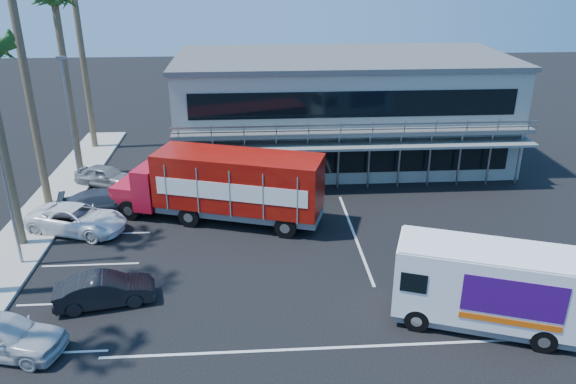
{
  "coord_description": "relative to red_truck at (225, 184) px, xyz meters",
  "views": [
    {
      "loc": [
        -3.22,
        -22.83,
        13.53
      ],
      "look_at": [
        -1.45,
        3.57,
        2.3
      ],
      "focal_mm": 35.0,
      "sensor_mm": 36.0,
      "label": 1
    }
  ],
  "objects": [
    {
      "name": "parked_car_d",
      "position": [
        -6.78,
        1.25,
        -1.43
      ],
      "size": [
        5.17,
        2.96,
        1.41
      ],
      "primitive_type": "imported",
      "rotation": [
        0.0,
        0.0,
        1.78
      ],
      "color": "#313842",
      "rests_on": "ground"
    },
    {
      "name": "red_truck",
      "position": [
        0.0,
        0.0,
        0.0
      ],
      "size": [
        11.79,
        6.03,
        3.88
      ],
      "rotation": [
        0.0,
        0.0,
        -0.31
      ],
      "color": "#AE0E20",
      "rests_on": "ground"
    },
    {
      "name": "palm_e",
      "position": [
        -9.94,
        7.76,
        8.44
      ],
      "size": [
        2.8,
        2.8,
        12.25
      ],
      "color": "brown",
      "rests_on": "ground"
    },
    {
      "name": "white_van",
      "position": [
        10.42,
        -10.24,
        -0.33
      ],
      "size": [
        7.36,
        4.61,
        3.4
      ],
      "rotation": [
        0.0,
        0.0,
        -0.35
      ],
      "color": "white",
      "rests_on": "ground"
    },
    {
      "name": "building",
      "position": [
        7.76,
        9.7,
        1.52
      ],
      "size": [
        22.4,
        12.0,
        7.3
      ],
      "color": "gray",
      "rests_on": "ground"
    },
    {
      "name": "parked_car_b",
      "position": [
        -4.74,
        -7.74,
        -1.47
      ],
      "size": [
        4.26,
        2.21,
        1.34
      ],
      "primitive_type": "imported",
      "rotation": [
        0.0,
        0.0,
        1.77
      ],
      "color": "black",
      "rests_on": "ground"
    },
    {
      "name": "parked_car_e",
      "position": [
        -7.74,
        5.56,
        -1.47
      ],
      "size": [
        4.2,
        2.83,
        1.33
      ],
      "primitive_type": "imported",
      "rotation": [
        0.0,
        0.0,
        1.21
      ],
      "color": "gray",
      "rests_on": "ground"
    },
    {
      "name": "ground",
      "position": [
        4.76,
        -5.24,
        -2.14
      ],
      "size": [
        120.0,
        120.0,
        0.0
      ],
      "primitive_type": "plane",
      "color": "black",
      "rests_on": "ground"
    },
    {
      "name": "parked_car_a",
      "position": [
        -7.74,
        -10.67,
        -1.35
      ],
      "size": [
        4.91,
        2.87,
        1.57
      ],
      "primitive_type": "imported",
      "rotation": [
        0.0,
        0.0,
        1.34
      ],
      "color": "silver",
      "rests_on": "ground"
    },
    {
      "name": "light_pole_near",
      "position": [
        -9.44,
        -4.24,
        2.36
      ],
      "size": [
        0.5,
        0.25,
        8.09
      ],
      "color": "gray",
      "rests_on": "ground"
    },
    {
      "name": "light_pole_far",
      "position": [
        -9.44,
        5.76,
        2.36
      ],
      "size": [
        0.5,
        0.25,
        8.09
      ],
      "color": "gray",
      "rests_on": "ground"
    },
    {
      "name": "curb_strip",
      "position": [
        -10.24,
        0.76,
        -2.06
      ],
      "size": [
        3.0,
        32.0,
        0.16
      ],
      "primitive_type": "cube",
      "color": "#A5A399",
      "rests_on": "ground"
    },
    {
      "name": "parked_car_c",
      "position": [
        -7.74,
        -0.84,
        -1.42
      ],
      "size": [
        5.68,
        3.89,
        1.44
      ],
      "primitive_type": "imported",
      "rotation": [
        0.0,
        0.0,
        1.25
      ],
      "color": "white",
      "rests_on": "ground"
    }
  ]
}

